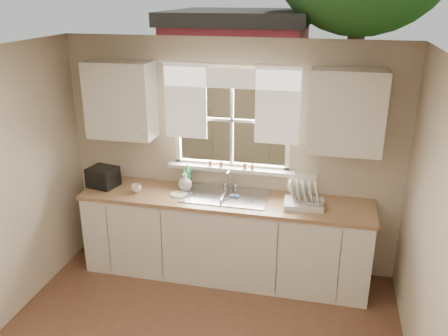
% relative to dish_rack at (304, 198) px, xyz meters
% --- Properties ---
extents(room_walls, '(3.62, 4.02, 2.50)m').
position_rel_dish_rack_xyz_m(room_walls, '(-0.81, -1.73, 0.24)').
color(room_walls, beige).
rests_on(room_walls, ground).
extents(ceiling, '(3.60, 4.00, 0.02)m').
position_rel_dish_rack_xyz_m(ceiling, '(-0.81, -1.67, 1.50)').
color(ceiling, silver).
rests_on(ceiling, room_walls).
extents(window, '(1.38, 0.16, 1.06)m').
position_rel_dish_rack_xyz_m(window, '(-0.81, 0.33, 0.49)').
color(window, white).
rests_on(window, room_walls).
extents(curtains, '(1.50, 0.03, 0.81)m').
position_rel_dish_rack_xyz_m(curtains, '(-0.81, 0.28, 0.94)').
color(curtains, white).
rests_on(curtains, room_walls).
extents(base_cabinets, '(3.00, 0.62, 0.87)m').
position_rel_dish_rack_xyz_m(base_cabinets, '(-0.81, 0.01, -0.56)').
color(base_cabinets, silver).
rests_on(base_cabinets, ground).
extents(countertop, '(3.04, 0.65, 0.04)m').
position_rel_dish_rack_xyz_m(countertop, '(-0.81, 0.01, -0.11)').
color(countertop, '#9A724D').
rests_on(countertop, base_cabinets).
extents(upper_cabinet_left, '(0.70, 0.33, 0.80)m').
position_rel_dish_rack_xyz_m(upper_cabinet_left, '(-1.96, 0.16, 0.85)').
color(upper_cabinet_left, silver).
rests_on(upper_cabinet_left, room_walls).
extents(upper_cabinet_right, '(0.70, 0.33, 0.80)m').
position_rel_dish_rack_xyz_m(upper_cabinet_right, '(0.34, 0.16, 0.85)').
color(upper_cabinet_right, silver).
rests_on(upper_cabinet_right, room_walls).
extents(wall_outlet, '(0.08, 0.01, 0.12)m').
position_rel_dish_rack_xyz_m(wall_outlet, '(0.07, 0.32, 0.08)').
color(wall_outlet, beige).
rests_on(wall_outlet, room_walls).
extents(sill_jars, '(0.50, 0.04, 0.06)m').
position_rel_dish_rack_xyz_m(sill_jars, '(-0.79, 0.27, 0.18)').
color(sill_jars, brown).
rests_on(sill_jars, window).
extents(sink, '(0.88, 0.52, 0.40)m').
position_rel_dish_rack_xyz_m(sink, '(-0.81, 0.04, -0.16)').
color(sink, '#B7B7BC').
rests_on(sink, countertop).
extents(dish_rack, '(0.40, 0.32, 0.30)m').
position_rel_dish_rack_xyz_m(dish_rack, '(0.00, 0.00, 0.00)').
color(dish_rack, silver).
rests_on(dish_rack, countertop).
extents(bowl, '(0.19, 0.19, 0.05)m').
position_rel_dish_rack_xyz_m(bowl, '(0.11, -0.05, -0.01)').
color(bowl, white).
rests_on(bowl, dish_rack).
extents(soap_bottle_a, '(0.11, 0.11, 0.27)m').
position_rel_dish_rack_xyz_m(soap_bottle_a, '(-1.27, 0.20, 0.05)').
color(soap_bottle_a, green).
rests_on(soap_bottle_a, countertop).
extents(soap_bottle_b, '(0.09, 0.10, 0.18)m').
position_rel_dish_rack_xyz_m(soap_bottle_b, '(-1.27, 0.19, 0.00)').
color(soap_bottle_b, blue).
rests_on(soap_bottle_b, countertop).
extents(soap_bottle_c, '(0.20, 0.20, 0.19)m').
position_rel_dish_rack_xyz_m(soap_bottle_c, '(-1.27, 0.12, 0.01)').
color(soap_bottle_c, beige).
rests_on(soap_bottle_c, countertop).
extents(saucer, '(0.18, 0.18, 0.01)m').
position_rel_dish_rack_xyz_m(saucer, '(-1.30, -0.02, -0.08)').
color(saucer, beige).
rests_on(saucer, countertop).
extents(cup, '(0.14, 0.14, 0.09)m').
position_rel_dish_rack_xyz_m(cup, '(-1.76, -0.06, -0.04)').
color(cup, silver).
rests_on(cup, countertop).
extents(black_appliance, '(0.34, 0.31, 0.22)m').
position_rel_dish_rack_xyz_m(black_appliance, '(-2.17, 0.02, 0.02)').
color(black_appliance, black).
rests_on(black_appliance, countertop).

